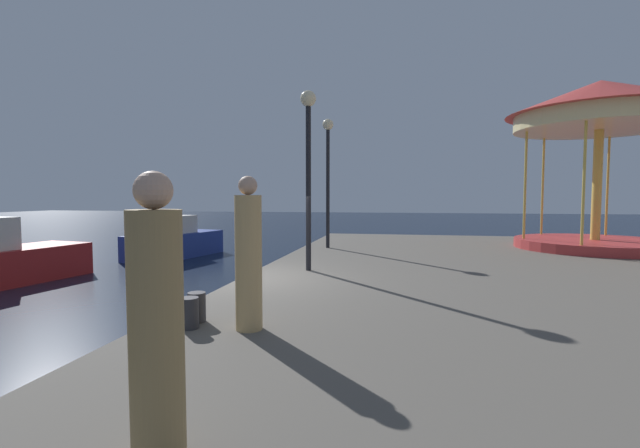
{
  "coord_description": "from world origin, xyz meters",
  "views": [
    {
      "loc": [
        3.34,
        -8.56,
        2.49
      ],
      "look_at": [
        0.59,
        5.62,
        1.58
      ],
      "focal_mm": 24.39,
      "sensor_mm": 36.0,
      "label": 1
    }
  ],
  "objects_px": {
    "bollard_center": "(197,307)",
    "person_mid_promenade": "(249,258)",
    "lamp_post_near_edge": "(308,147)",
    "bollard_north": "(189,313)",
    "lamp_post_mid_promenade": "(328,160)",
    "motorboat_blue": "(175,241)",
    "carousel": "(600,123)",
    "person_far_corner": "(156,327)"
  },
  "relations": [
    {
      "from": "bollard_center",
      "to": "person_mid_promenade",
      "type": "xyz_separation_m",
      "value": [
        0.81,
        -0.18,
        0.72
      ]
    },
    {
      "from": "lamp_post_near_edge",
      "to": "bollard_north",
      "type": "xyz_separation_m",
      "value": [
        -0.55,
        -4.6,
        -2.61
      ]
    },
    {
      "from": "lamp_post_mid_promenade",
      "to": "bollard_north",
      "type": "distance_m",
      "value": 9.45
    },
    {
      "from": "lamp_post_mid_promenade",
      "to": "motorboat_blue",
      "type": "bearing_deg",
      "value": 161.84
    },
    {
      "from": "lamp_post_near_edge",
      "to": "person_mid_promenade",
      "type": "height_order",
      "value": "lamp_post_near_edge"
    },
    {
      "from": "motorboat_blue",
      "to": "lamp_post_near_edge",
      "type": "bearing_deg",
      "value": -43.11
    },
    {
      "from": "person_mid_promenade",
      "to": "motorboat_blue",
      "type": "bearing_deg",
      "value": 123.38
    },
    {
      "from": "carousel",
      "to": "bollard_north",
      "type": "relative_size",
      "value": 14.06
    },
    {
      "from": "bollard_north",
      "to": "person_mid_promenade",
      "type": "height_order",
      "value": "person_mid_promenade"
    },
    {
      "from": "carousel",
      "to": "person_mid_promenade",
      "type": "xyz_separation_m",
      "value": [
        -8.02,
        -10.29,
        -3.12
      ]
    },
    {
      "from": "bollard_north",
      "to": "person_far_corner",
      "type": "height_order",
      "value": "person_far_corner"
    },
    {
      "from": "motorboat_blue",
      "to": "lamp_post_near_edge",
      "type": "relative_size",
      "value": 1.11
    },
    {
      "from": "lamp_post_near_edge",
      "to": "bollard_north",
      "type": "height_order",
      "value": "lamp_post_near_edge"
    },
    {
      "from": "lamp_post_near_edge",
      "to": "lamp_post_mid_promenade",
      "type": "height_order",
      "value": "lamp_post_mid_promenade"
    },
    {
      "from": "lamp_post_near_edge",
      "to": "lamp_post_mid_promenade",
      "type": "relative_size",
      "value": 0.96
    },
    {
      "from": "lamp_post_near_edge",
      "to": "bollard_center",
      "type": "height_order",
      "value": "lamp_post_near_edge"
    },
    {
      "from": "motorboat_blue",
      "to": "bollard_north",
      "type": "xyz_separation_m",
      "value": [
        6.6,
        -11.3,
        0.34
      ]
    },
    {
      "from": "person_mid_promenade",
      "to": "person_far_corner",
      "type": "xyz_separation_m",
      "value": [
        0.4,
        -2.74,
        -0.05
      ]
    },
    {
      "from": "carousel",
      "to": "person_mid_promenade",
      "type": "height_order",
      "value": "carousel"
    },
    {
      "from": "bollard_center",
      "to": "person_mid_promenade",
      "type": "bearing_deg",
      "value": -12.71
    },
    {
      "from": "lamp_post_near_edge",
      "to": "lamp_post_mid_promenade",
      "type": "xyz_separation_m",
      "value": [
        -0.33,
        4.46,
        0.09
      ]
    },
    {
      "from": "lamp_post_mid_promenade",
      "to": "bollard_center",
      "type": "height_order",
      "value": "lamp_post_mid_promenade"
    },
    {
      "from": "bollard_center",
      "to": "bollard_north",
      "type": "relative_size",
      "value": 1.0
    },
    {
      "from": "person_mid_promenade",
      "to": "person_far_corner",
      "type": "distance_m",
      "value": 2.77
    },
    {
      "from": "lamp_post_mid_promenade",
      "to": "bollard_north",
      "type": "height_order",
      "value": "lamp_post_mid_promenade"
    },
    {
      "from": "person_mid_promenade",
      "to": "person_far_corner",
      "type": "relative_size",
      "value": 1.05
    },
    {
      "from": "person_mid_promenade",
      "to": "bollard_center",
      "type": "bearing_deg",
      "value": 167.29
    },
    {
      "from": "carousel",
      "to": "lamp_post_near_edge",
      "type": "relative_size",
      "value": 1.38
    },
    {
      "from": "bollard_center",
      "to": "bollard_north",
      "type": "bearing_deg",
      "value": -81.21
    },
    {
      "from": "lamp_post_near_edge",
      "to": "person_far_corner",
      "type": "bearing_deg",
      "value": -85.11
    },
    {
      "from": "motorboat_blue",
      "to": "person_mid_promenade",
      "type": "distance_m",
      "value": 13.44
    },
    {
      "from": "bollard_north",
      "to": "person_far_corner",
      "type": "bearing_deg",
      "value": -66.01
    },
    {
      "from": "motorboat_blue",
      "to": "bollard_center",
      "type": "distance_m",
      "value": 12.81
    },
    {
      "from": "carousel",
      "to": "bollard_north",
      "type": "height_order",
      "value": "carousel"
    },
    {
      "from": "motorboat_blue",
      "to": "lamp_post_mid_promenade",
      "type": "height_order",
      "value": "lamp_post_mid_promenade"
    },
    {
      "from": "bollard_center",
      "to": "motorboat_blue",
      "type": "bearing_deg",
      "value": 120.79
    },
    {
      "from": "motorboat_blue",
      "to": "bollard_north",
      "type": "relative_size",
      "value": 11.33
    },
    {
      "from": "bollard_center",
      "to": "person_mid_promenade",
      "type": "height_order",
      "value": "person_mid_promenade"
    },
    {
      "from": "lamp_post_mid_promenade",
      "to": "person_far_corner",
      "type": "distance_m",
      "value": 11.9
    },
    {
      "from": "bollard_center",
      "to": "person_far_corner",
      "type": "xyz_separation_m",
      "value": [
        1.22,
        -2.92,
        0.67
      ]
    },
    {
      "from": "bollard_north",
      "to": "person_far_corner",
      "type": "xyz_separation_m",
      "value": [
        1.17,
        -2.63,
        0.67
      ]
    },
    {
      "from": "lamp_post_mid_promenade",
      "to": "bollard_center",
      "type": "bearing_deg",
      "value": -91.73
    }
  ]
}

